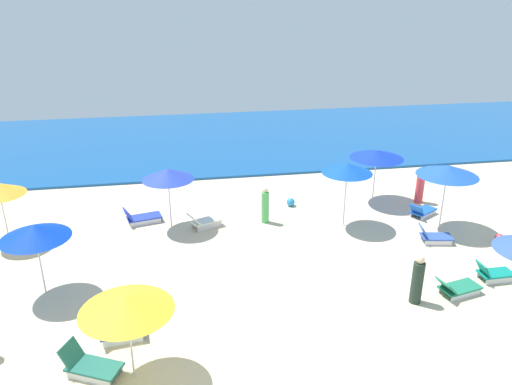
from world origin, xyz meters
name	(u,v)px	position (x,y,z in m)	size (l,w,h in m)	color
ocean	(208,140)	(0.00, 22.98, 0.06)	(60.00, 14.04, 0.12)	#154F93
umbrella_0	(126,304)	(-3.53, 2.58, 2.10)	(2.21, 2.21, 2.29)	silver
lounge_chair_0_0	(90,365)	(-4.59, 2.84, 0.27)	(1.57, 1.21, 0.78)	silver
lounge_chair_0_1	(119,332)	(-4.00, 4.04, 0.27)	(1.35, 0.71, 0.67)	silver
umbrella_1	(377,154)	(6.47, 11.98, 2.20)	(2.34, 2.34, 2.38)	silver
lounge_chair_2_0	(493,273)	(7.79, 5.04, 0.26)	(1.21, 0.59, 0.69)	silver
lounge_chair_2_1	(457,288)	(6.18, 4.49, 0.24)	(1.54, 0.93, 0.64)	silver
umbrella_3	(35,232)	(-6.45, 6.75, 2.15)	(2.08, 2.08, 2.35)	silver
umbrella_5	(168,174)	(-2.50, 10.87, 2.24)	(2.02, 2.02, 2.46)	silver
lounge_chair_5_0	(204,221)	(-1.20, 10.54, 0.28)	(1.46, 1.07, 0.70)	silver
lounge_chair_5_1	(141,217)	(-3.69, 11.45, 0.24)	(1.58, 0.96, 0.69)	silver
umbrella_6	(347,168)	(4.34, 9.82, 2.44)	(1.98, 1.98, 2.64)	silver
umbrella_7	(448,170)	(8.03, 8.92, 2.44)	(2.33, 2.33, 2.65)	silver
lounge_chair_7_0	(422,211)	(7.89, 10.10, 0.23)	(1.41, 1.15, 0.65)	silver
lounge_chair_7_1	(434,236)	(7.19, 7.82, 0.25)	(1.32, 0.82, 0.69)	silver
beachgoer_0	(417,281)	(4.72, 4.33, 0.75)	(0.49, 0.49, 1.59)	#23352B
beachgoer_1	(420,187)	(8.44, 11.51, 0.72)	(0.44, 0.44, 1.57)	#F6464C
beachgoer_3	(265,206)	(1.28, 10.64, 0.71)	(0.39, 0.39, 1.52)	#53B95F
beach_ball_0	(500,238)	(9.61, 7.36, 0.18)	(0.36, 0.36, 0.36)	#E73B41
beach_ball_1	(291,202)	(2.70, 12.07, 0.18)	(0.36, 0.36, 0.36)	#2E8FCF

